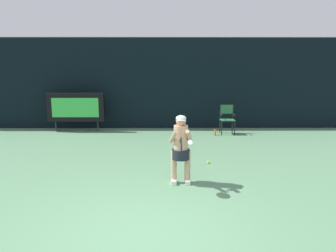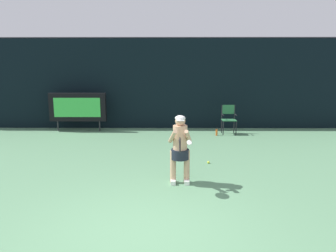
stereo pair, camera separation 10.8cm
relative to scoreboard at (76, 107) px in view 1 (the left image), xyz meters
The scene contains 8 objects.
ground 8.66m from the scoreboard, 68.56° to the right, with size 18.00×22.00×0.03m.
backdrop_screen 3.33m from the scoreboard, 12.04° to the left, with size 18.00×0.12×3.66m.
scoreboard is the anchor object (origin of this frame).
umpire_chair 5.84m from the scoreboard, ahead, with size 0.52×0.44×1.08m.
water_bottle 5.45m from the scoreboard, ahead, with size 0.07×0.07×0.27m.
tennis_player 6.80m from the scoreboard, 55.78° to the right, with size 0.53×0.60×1.51m.
tennis_racket 7.23m from the scoreboard, 58.30° to the right, with size 0.03×0.60×0.31m.
tennis_ball_loose 6.32m from the scoreboard, 42.32° to the right, with size 0.07×0.07×0.07m.
Camera 1 is at (0.34, -4.51, 2.57)m, focal length 34.14 mm.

